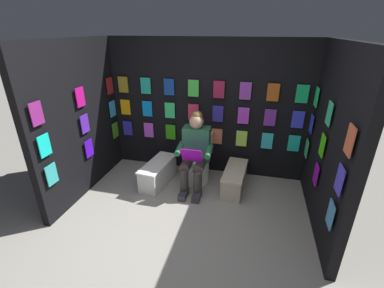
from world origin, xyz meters
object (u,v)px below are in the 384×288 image
(person_reading, at_px, (195,152))
(comic_longbox_near, at_px, (158,173))
(toilet, at_px, (198,161))
(comic_longbox_far, at_px, (234,179))

(person_reading, distance_m, comic_longbox_near, 0.72)
(toilet, xyz_separation_m, comic_longbox_far, (-0.61, 0.14, -0.16))
(toilet, bearing_deg, person_reading, 89.90)
(toilet, height_order, comic_longbox_near, toilet)
(toilet, bearing_deg, comic_longbox_near, 24.38)
(toilet, relative_size, comic_longbox_near, 0.94)
(toilet, xyz_separation_m, person_reading, (-0.00, 0.23, 0.27))
(person_reading, xyz_separation_m, comic_longbox_far, (-0.60, -0.09, -0.43))
(toilet, height_order, comic_longbox_far, toilet)
(comic_longbox_near, bearing_deg, person_reading, -168.10)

